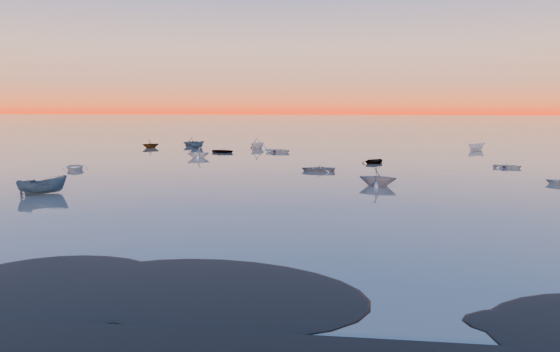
# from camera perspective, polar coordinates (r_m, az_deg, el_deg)

# --- Properties ---
(ground) EXTENTS (600.00, 600.00, 0.00)m
(ground) POSITION_cam_1_polar(r_m,az_deg,el_deg) (121.48, 3.77, 3.73)
(ground) COLOR #665D55
(ground) RESTS_ON ground
(mud_lobes) EXTENTS (140.00, 6.00, 0.07)m
(mud_lobes) POSITION_cam_1_polar(r_m,az_deg,el_deg) (22.92, -13.71, -13.05)
(mud_lobes) COLOR black
(mud_lobes) RESTS_ON ground
(moored_fleet) EXTENTS (124.00, 58.00, 1.20)m
(moored_fleet) POSITION_cam_1_polar(r_m,az_deg,el_deg) (74.81, 1.38, 1.38)
(moored_fleet) COLOR white
(moored_fleet) RESTS_ON ground
(boat_near_left) EXTENTS (4.54, 3.39, 1.05)m
(boat_near_left) POSITION_cam_1_polar(r_m,az_deg,el_deg) (71.37, -20.64, 0.61)
(boat_near_left) COLOR white
(boat_near_left) RESTS_ON ground
(boat_near_center) EXTENTS (4.32, 4.41, 1.50)m
(boat_near_center) POSITION_cam_1_polar(r_m,az_deg,el_deg) (53.24, -23.54, -1.74)
(boat_near_center) COLOR #345264
(boat_near_center) RESTS_ON ground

